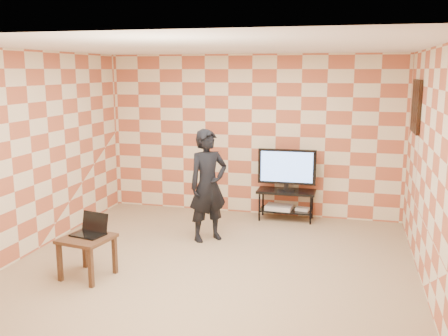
% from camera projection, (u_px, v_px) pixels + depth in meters
% --- Properties ---
extents(floor, '(5.00, 5.00, 0.00)m').
position_uv_depth(floor, '(212.00, 266.00, 6.31)').
color(floor, '#9D8662').
rests_on(floor, ground).
extents(wall_back, '(5.00, 0.02, 2.70)m').
position_uv_depth(wall_back, '(252.00, 135.00, 8.43)').
color(wall_back, beige).
rests_on(wall_back, ground).
extents(wall_front, '(5.00, 0.02, 2.70)m').
position_uv_depth(wall_front, '(121.00, 220.00, 3.67)').
color(wall_front, beige).
rests_on(wall_front, ground).
extents(wall_left, '(0.02, 5.00, 2.70)m').
position_uv_depth(wall_left, '(32.00, 153.00, 6.65)').
color(wall_left, beige).
rests_on(wall_left, ground).
extents(wall_right, '(0.02, 5.00, 2.70)m').
position_uv_depth(wall_right, '(432.00, 171.00, 5.44)').
color(wall_right, beige).
rests_on(wall_right, ground).
extents(ceiling, '(5.00, 5.00, 0.02)m').
position_uv_depth(ceiling, '(211.00, 47.00, 5.79)').
color(ceiling, white).
rests_on(ceiling, wall_back).
extents(wall_art, '(0.04, 0.72, 0.72)m').
position_uv_depth(wall_art, '(416.00, 106.00, 6.81)').
color(wall_art, black).
rests_on(wall_art, wall_right).
extents(tv_stand, '(0.94, 0.43, 0.50)m').
position_uv_depth(tv_stand, '(286.00, 198.00, 8.20)').
color(tv_stand, black).
rests_on(tv_stand, floor).
extents(tv, '(0.94, 0.18, 0.68)m').
position_uv_depth(tv, '(287.00, 168.00, 8.10)').
color(tv, black).
rests_on(tv, tv_stand).
extents(dvd_player, '(0.45, 0.34, 0.07)m').
position_uv_depth(dvd_player, '(279.00, 207.00, 8.24)').
color(dvd_player, silver).
rests_on(dvd_player, tv_stand).
extents(game_console, '(0.24, 0.19, 0.05)m').
position_uv_depth(game_console, '(303.00, 209.00, 8.18)').
color(game_console, silver).
rests_on(game_console, tv_stand).
extents(side_table, '(0.62, 0.62, 0.50)m').
position_uv_depth(side_table, '(87.00, 244.00, 5.90)').
color(side_table, '#321C11').
rests_on(side_table, floor).
extents(laptop, '(0.43, 0.37, 0.25)m').
position_uv_depth(laptop, '(91.00, 230.00, 5.97)').
color(laptop, black).
rests_on(laptop, side_table).
extents(person, '(0.70, 0.69, 1.62)m').
position_uv_depth(person, '(208.00, 186.00, 7.14)').
color(person, black).
rests_on(person, floor).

